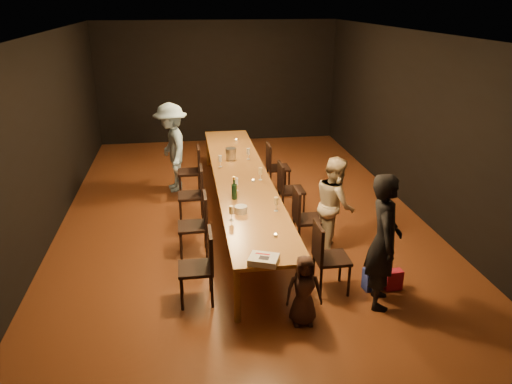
{
  "coord_description": "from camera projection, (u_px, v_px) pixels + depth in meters",
  "views": [
    {
      "loc": [
        -0.89,
        -7.72,
        3.51
      ],
      "look_at": [
        0.04,
        -1.39,
        1.0
      ],
      "focal_mm": 35.0,
      "sensor_mm": 36.0,
      "label": 1
    }
  ],
  "objects": [
    {
      "name": "ground",
      "position": [
        242.0,
        217.0,
        8.51
      ],
      "size": [
        10.0,
        10.0,
        0.0
      ],
      "primitive_type": "plane",
      "color": "#4C2513",
      "rests_on": "ground"
    },
    {
      "name": "room_shell",
      "position": [
        241.0,
        96.0,
        7.75
      ],
      "size": [
        6.04,
        10.04,
        3.02
      ],
      "color": "black",
      "rests_on": "ground"
    },
    {
      "name": "table",
      "position": [
        242.0,
        179.0,
        8.25
      ],
      "size": [
        0.9,
        6.0,
        0.75
      ],
      "color": "#9A652D",
      "rests_on": "ground"
    },
    {
      "name": "chair_right_0",
      "position": [
        332.0,
        257.0,
        6.25
      ],
      "size": [
        0.42,
        0.42,
        0.93
      ],
      "primitive_type": null,
      "rotation": [
        0.0,
        0.0,
        -1.57
      ],
      "color": "black",
      "rests_on": "ground"
    },
    {
      "name": "chair_right_1",
      "position": [
        309.0,
        218.0,
        7.35
      ],
      "size": [
        0.42,
        0.42,
        0.93
      ],
      "primitive_type": null,
      "rotation": [
        0.0,
        0.0,
        -1.57
      ],
      "color": "black",
      "rests_on": "ground"
    },
    {
      "name": "chair_right_2",
      "position": [
        291.0,
        189.0,
        8.46
      ],
      "size": [
        0.42,
        0.42,
        0.93
      ],
      "primitive_type": null,
      "rotation": [
        0.0,
        0.0,
        -1.57
      ],
      "color": "black",
      "rests_on": "ground"
    },
    {
      "name": "chair_right_3",
      "position": [
        278.0,
        167.0,
        9.56
      ],
      "size": [
        0.42,
        0.42,
        0.93
      ],
      "primitive_type": null,
      "rotation": [
        0.0,
        0.0,
        -1.57
      ],
      "color": "black",
      "rests_on": "ground"
    },
    {
      "name": "chair_left_0",
      "position": [
        196.0,
        267.0,
        6.01
      ],
      "size": [
        0.42,
        0.42,
        0.93
      ],
      "primitive_type": null,
      "rotation": [
        0.0,
        0.0,
        1.57
      ],
      "color": "black",
      "rests_on": "ground"
    },
    {
      "name": "chair_left_1",
      "position": [
        193.0,
        225.0,
        7.12
      ],
      "size": [
        0.42,
        0.42,
        0.93
      ],
      "primitive_type": null,
      "rotation": [
        0.0,
        0.0,
        1.57
      ],
      "color": "black",
      "rests_on": "ground"
    },
    {
      "name": "chair_left_2",
      "position": [
        191.0,
        195.0,
        8.23
      ],
      "size": [
        0.42,
        0.42,
        0.93
      ],
      "primitive_type": null,
      "rotation": [
        0.0,
        0.0,
        1.57
      ],
      "color": "black",
      "rests_on": "ground"
    },
    {
      "name": "chair_left_3",
      "position": [
        189.0,
        171.0,
        9.33
      ],
      "size": [
        0.42,
        0.42,
        0.93
      ],
      "primitive_type": null,
      "rotation": [
        0.0,
        0.0,
        1.57
      ],
      "color": "black",
      "rests_on": "ground"
    },
    {
      "name": "woman_birthday",
      "position": [
        384.0,
        241.0,
        5.84
      ],
      "size": [
        0.55,
        0.7,
        1.68
      ],
      "primitive_type": "imported",
      "rotation": [
        0.0,
        0.0,
        1.3
      ],
      "color": "black",
      "rests_on": "ground"
    },
    {
      "name": "woman_tan",
      "position": [
        335.0,
        204.0,
        7.22
      ],
      "size": [
        0.57,
        0.72,
        1.42
      ],
      "primitive_type": "imported",
      "rotation": [
        0.0,
        0.0,
        1.52
      ],
      "color": "beige",
      "rests_on": "ground"
    },
    {
      "name": "man_blue",
      "position": [
        172.0,
        148.0,
        9.44
      ],
      "size": [
        0.81,
        1.19,
        1.69
      ],
      "primitive_type": "imported",
      "rotation": [
        0.0,
        0.0,
        -1.39
      ],
      "color": "#98C3EC",
      "rests_on": "ground"
    },
    {
      "name": "child",
      "position": [
        304.0,
        290.0,
        5.61
      ],
      "size": [
        0.43,
        0.3,
        0.85
      ],
      "primitive_type": "imported",
      "rotation": [
        0.0,
        0.0,
        -0.07
      ],
      "color": "#3A2520",
      "rests_on": "ground"
    },
    {
      "name": "gift_bag_red",
      "position": [
        393.0,
        280.0,
        6.38
      ],
      "size": [
        0.24,
        0.14,
        0.27
      ],
      "primitive_type": "cube",
      "rotation": [
        0.0,
        0.0,
        0.09
      ],
      "color": "#BD1C3C",
      "rests_on": "ground"
    },
    {
      "name": "gift_bag_blue",
      "position": [
        373.0,
        279.0,
        6.38
      ],
      "size": [
        0.25,
        0.19,
        0.29
      ],
      "primitive_type": "cube",
      "rotation": [
        0.0,
        0.0,
        0.15
      ],
      "color": "#283AAF",
      "rests_on": "ground"
    },
    {
      "name": "birthday_cake",
      "position": [
        264.0,
        260.0,
        5.54
      ],
      "size": [
        0.39,
        0.36,
        0.08
      ],
      "rotation": [
        0.0,
        0.0,
        -0.39
      ],
      "color": "white",
      "rests_on": "table"
    },
    {
      "name": "plate_stack",
      "position": [
        241.0,
        210.0,
        6.81
      ],
      "size": [
        0.22,
        0.22,
        0.1
      ],
      "primitive_type": "cylinder",
      "rotation": [
        0.0,
        0.0,
        0.34
      ],
      "color": "silver",
      "rests_on": "table"
    },
    {
      "name": "champagne_bottle",
      "position": [
        234.0,
        188.0,
        7.24
      ],
      "size": [
        0.09,
        0.09,
        0.34
      ],
      "primitive_type": null,
      "rotation": [
        0.0,
        0.0,
        -0.16
      ],
      "color": "black",
      "rests_on": "table"
    },
    {
      "name": "ice_bucket",
      "position": [
        231.0,
        154.0,
        9.04
      ],
      "size": [
        0.25,
        0.25,
        0.21
      ],
      "primitive_type": "cylinder",
      "rotation": [
        0.0,
        0.0,
        -0.35
      ],
      "color": "#B2B2B6",
      "rests_on": "table"
    },
    {
      "name": "wineglass_0",
      "position": [
        231.0,
        213.0,
        6.56
      ],
      "size": [
        0.06,
        0.06,
        0.21
      ],
      "primitive_type": null,
      "color": "beige",
      "rests_on": "table"
    },
    {
      "name": "wineglass_1",
      "position": [
        276.0,
        204.0,
        6.85
      ],
      "size": [
        0.06,
        0.06,
        0.21
      ],
      "primitive_type": null,
      "color": "beige",
      "rests_on": "table"
    },
    {
      "name": "wineglass_2",
      "position": [
        236.0,
        184.0,
        7.57
      ],
      "size": [
        0.06,
        0.06,
        0.21
      ],
      "primitive_type": null,
      "color": "silver",
      "rests_on": "table"
    },
    {
      "name": "wineglass_3",
      "position": [
        260.0,
        174.0,
        8.03
      ],
      "size": [
        0.06,
        0.06,
        0.21
      ],
      "primitive_type": null,
      "color": "beige",
      "rests_on": "table"
    },
    {
      "name": "wineglass_4",
      "position": [
        220.0,
        161.0,
        8.65
      ],
      "size": [
        0.06,
        0.06,
        0.21
      ],
      "primitive_type": null,
      "color": "silver",
      "rests_on": "table"
    },
    {
      "name": "wineglass_5",
      "position": [
        248.0,
        154.0,
        9.05
      ],
      "size": [
        0.06,
        0.06,
        0.21
      ],
      "primitive_type": null,
      "color": "silver",
      "rests_on": "table"
    },
    {
      "name": "tealight_near",
      "position": [
        276.0,
        235.0,
        6.15
      ],
      "size": [
        0.05,
        0.05,
        0.03
      ],
      "primitive_type": "cylinder",
      "color": "#B2B7B2",
      "rests_on": "table"
    },
    {
      "name": "tealight_mid",
      "position": [
        253.0,
        181.0,
        7.98
      ],
      "size": [
        0.05,
        0.05,
        0.03
      ],
      "primitive_type": "cylinder",
      "color": "#B2B7B2",
      "rests_on": "table"
    },
    {
      "name": "tealight_far",
      "position": [
        236.0,
        140.0,
        10.25
      ],
      "size": [
        0.05,
        0.05,
        0.03
      ],
      "primitive_type": "cylinder",
      "color": "#B2B7B2",
      "rests_on": "table"
    }
  ]
}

